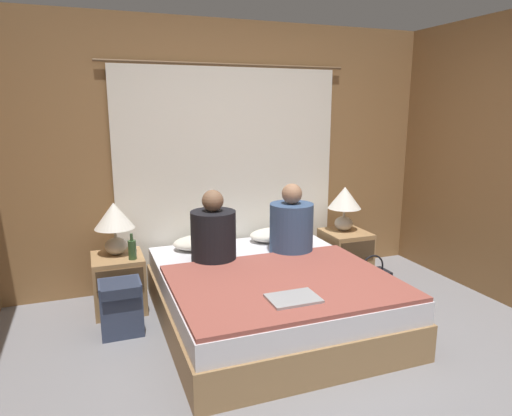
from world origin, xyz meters
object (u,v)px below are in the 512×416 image
Objects in this scene: nightstand_right at (345,254)px; pillow_left at (201,242)px; nightstand_left at (119,283)px; handbag_on_floor at (372,282)px; person_left_in_bed at (213,234)px; bed at (269,297)px; backpack_on_floor at (121,305)px; lamp_left at (114,221)px; pillow_right at (275,235)px; lamp_right at (345,202)px; laptop_on_bed at (293,298)px; person_right_in_bed at (291,226)px; beer_bottle_on_left_stand at (132,249)px.

nightstand_right is 0.96× the size of pillow_left.
nightstand_left reaches higher than handbag_on_floor.
nightstand_right is 0.79× the size of person_left_in_bed.
bed is 1.15m from backpack_on_floor.
backpack_on_floor is 2.24m from handbag_on_floor.
lamp_left is 0.90× the size of pillow_right.
person_left_in_bed is 1.57m from handbag_on_floor.
nightstand_left is 2.29m from lamp_right.
laptop_on_bed is (-1.20, -1.31, 0.24)m from nightstand_right.
person_left_in_bed is 1.60× the size of handbag_on_floor.
pillow_right is (-0.74, 0.04, -0.28)m from lamp_right.
handbag_on_floor is (0.74, -0.19, -0.56)m from person_right_in_bed.
nightstand_right is 2.29m from backpack_on_floor.
pillow_left is at bearing 115.94° from bed.
nightstand_left is 0.96× the size of pillow_right.
person_left_in_bed is 0.91m from backpack_on_floor.
lamp_right is 1.50m from person_left_in_bed.
laptop_on_bed reaches higher than bed.
nightstand_left is 0.37m from beer_bottle_on_left_stand.
pillow_left is at bearing 92.83° from person_left_in_bed.
laptop_on_bed is at bearing -52.32° from beer_bottle_on_left_stand.
person_right_in_bed is at bearing 5.96° from backpack_on_floor.
nightstand_right is 2.29m from lamp_left.
nightstand_right is at bearing 89.54° from handbag_on_floor.
nightstand_right reaches higher than backpack_on_floor.
pillow_left and pillow_right have the same top height.
nightstand_left is 1.00× the size of nightstand_right.
nightstand_right is 0.50m from handbag_on_floor.
nightstand_left is 1.44× the size of laptop_on_bed.
pillow_right is 1.31× the size of handbag_on_floor.
lamp_left is at bearing 147.12° from bed.
backpack_on_floor reaches higher than handbag_on_floor.
handbag_on_floor is at bearing -12.29° from nightstand_left.
pillow_right is at bearing 1.47° from lamp_left.
bed is 4.29× the size of lamp_right.
laptop_on_bed is at bearing -51.82° from nightstand_left.
person_left_in_bed reaches higher than bed.
backpack_on_floor is at bearing -144.49° from pillow_left.
nightstand_right is 1.15× the size of backpack_on_floor.
person_left_in_bed is at bearing -151.59° from pillow_right.
handbag_on_floor is (2.10, -0.36, -0.44)m from beer_bottle_on_left_stand.
pillow_right is at bearing 28.41° from person_left_in_bed.
laptop_on_bed is at bearing -131.34° from lamp_right.
pillow_left is at bearing 176.46° from nightstand_right.
beer_bottle_on_left_stand is at bearing 127.68° from laptop_on_bed.
handbag_on_floor is at bearing -0.79° from backpack_on_floor.
backpack_on_floor is at bearing 169.33° from bed.
lamp_left is at bearing -178.53° from pillow_right.
pillow_right is (0.37, 0.76, 0.28)m from bed.
beer_bottle_on_left_stand is at bearing 67.56° from backpack_on_floor.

